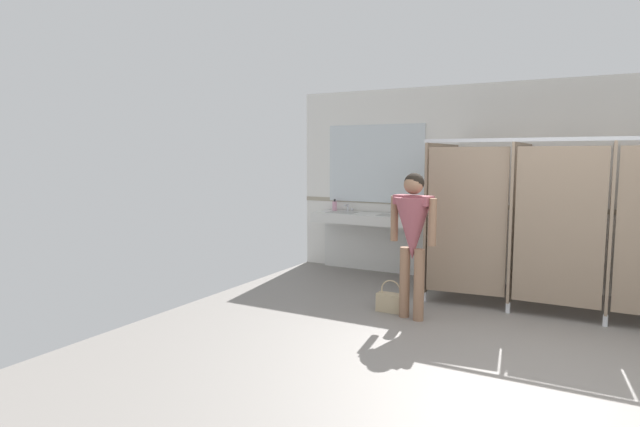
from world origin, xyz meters
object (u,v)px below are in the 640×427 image
(soap_dispenser, at_px, (335,206))
(paper_cup, at_px, (394,212))
(handbag, at_px, (391,302))
(person_standing, at_px, (413,228))

(soap_dispenser, distance_m, paper_cup, 1.10)
(handbag, bearing_deg, soap_dispenser, 132.16)
(person_standing, distance_m, soap_dispenser, 2.73)
(person_standing, xyz_separation_m, handbag, (-0.28, 0.12, -0.86))
(paper_cup, bearing_deg, handbag, -70.03)
(person_standing, bearing_deg, handbag, 156.49)
(person_standing, distance_m, handbag, 0.91)
(person_standing, xyz_separation_m, paper_cup, (-0.85, 1.70, -0.04))
(soap_dispenser, bearing_deg, paper_cup, -12.64)
(person_standing, relative_size, soap_dispenser, 8.67)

